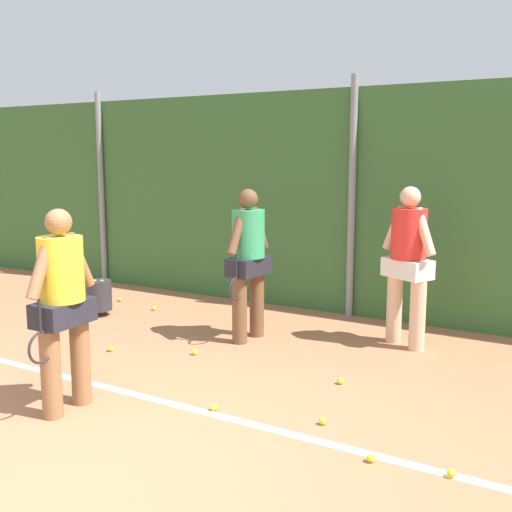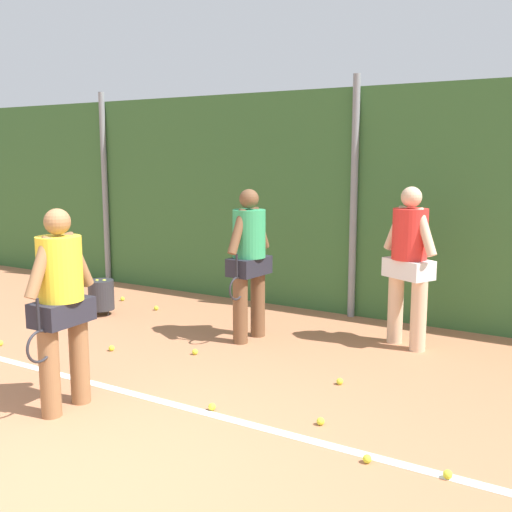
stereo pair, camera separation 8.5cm
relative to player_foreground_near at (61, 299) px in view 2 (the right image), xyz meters
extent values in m
plane|color=#B2704C|center=(0.95, 0.68, -1.01)|extent=(24.81, 24.81, 0.00)
cube|color=#386633|center=(0.95, 4.47, 0.57)|extent=(16.13, 0.25, 3.15)
cylinder|color=gray|center=(-3.70, 4.30, 0.65)|extent=(0.10, 0.10, 3.31)
cylinder|color=gray|center=(0.95, 4.30, 0.65)|extent=(0.10, 0.10, 3.31)
cube|color=white|center=(0.95, 0.57, -1.00)|extent=(11.79, 0.10, 0.01)
cylinder|color=#8C603D|center=(-0.01, 0.18, -0.61)|extent=(0.18, 0.18, 0.79)
cylinder|color=#8C603D|center=(0.01, -0.17, -0.61)|extent=(0.18, 0.18, 0.79)
cube|color=#23232D|center=(0.00, 0.00, -0.11)|extent=(0.33, 0.54, 0.21)
cylinder|color=yellow|center=(0.00, 0.00, 0.27)|extent=(0.39, 0.39, 0.56)
sphere|color=#8C603D|center=(0.00, 0.00, 0.68)|extent=(0.23, 0.23, 0.23)
cylinder|color=#8C603D|center=(-0.01, 0.22, 0.31)|extent=(0.11, 0.32, 0.52)
cylinder|color=#8C603D|center=(0.01, -0.22, 0.31)|extent=(0.11, 0.32, 0.52)
cylinder|color=black|center=(0.06, -0.30, -0.06)|extent=(0.03, 0.03, 0.28)
torus|color=#26262B|center=(0.06, -0.30, -0.33)|extent=(0.03, 0.28, 0.28)
cylinder|color=brown|center=(0.31, 2.81, -0.60)|extent=(0.18, 0.18, 0.81)
cylinder|color=brown|center=(0.28, 2.45, -0.60)|extent=(0.18, 0.18, 0.81)
cube|color=#23232D|center=(0.30, 2.63, -0.09)|extent=(0.36, 0.56, 0.22)
cylinder|color=#339E60|center=(0.30, 2.63, 0.31)|extent=(0.40, 0.40, 0.58)
sphere|color=brown|center=(0.30, 2.63, 0.72)|extent=(0.23, 0.23, 0.23)
cylinder|color=brown|center=(0.31, 2.86, 0.35)|extent=(0.13, 0.33, 0.54)
cylinder|color=brown|center=(0.28, 2.41, 0.35)|extent=(0.13, 0.33, 0.54)
cylinder|color=black|center=(0.32, 2.32, -0.04)|extent=(0.03, 0.03, 0.28)
torus|color=#26262B|center=(0.32, 2.32, -0.31)|extent=(0.05, 0.29, 0.28)
cylinder|color=beige|center=(2.20, 3.27, -0.59)|extent=(0.18, 0.18, 0.83)
cylinder|color=beige|center=(1.87, 3.44, -0.59)|extent=(0.18, 0.18, 0.83)
cube|color=white|center=(2.03, 3.35, -0.07)|extent=(0.64, 0.54, 0.22)
cylinder|color=red|center=(2.03, 3.35, 0.34)|extent=(0.41, 0.41, 0.59)
sphere|color=beige|center=(2.03, 3.35, 0.76)|extent=(0.24, 0.24, 0.24)
cylinder|color=beige|center=(2.24, 3.25, 0.38)|extent=(0.32, 0.22, 0.56)
cylinder|color=beige|center=(1.83, 3.46, 0.38)|extent=(0.32, 0.22, 0.56)
cylinder|color=#2D2D33|center=(-2.12, 2.55, -0.72)|extent=(0.36, 0.36, 0.42)
cylinder|color=#2D2D33|center=(-1.99, 2.55, -0.97)|extent=(0.02, 0.02, 0.08)
cylinder|color=#2D2D33|center=(-2.24, 2.55, -0.97)|extent=(0.02, 0.02, 0.08)
cylinder|color=#2D2D33|center=(-2.12, 2.67, -0.97)|extent=(0.02, 0.02, 0.08)
sphere|color=#CCDB33|center=(-2.08, 2.58, -0.53)|extent=(0.07, 0.07, 0.07)
sphere|color=#CCDB33|center=(-2.17, 2.53, -0.53)|extent=(0.07, 0.07, 0.07)
sphere|color=#CCDB33|center=(-1.62, 3.14, -0.97)|extent=(0.07, 0.07, 0.07)
sphere|color=#CCDB33|center=(1.13, 0.64, -0.97)|extent=(0.07, 0.07, 0.07)
sphere|color=#CCDB33|center=(2.09, 0.87, -0.97)|extent=(0.07, 0.07, 0.07)
sphere|color=#CCDB33|center=(0.08, 1.81, -0.97)|extent=(0.07, 0.07, 0.07)
sphere|color=#CCDB33|center=(-0.83, 1.42, -0.97)|extent=(0.07, 0.07, 0.07)
sphere|color=#CCDB33|center=(-2.45, 3.32, -0.97)|extent=(0.07, 0.07, 0.07)
sphere|color=#CCDB33|center=(-2.11, 0.87, -0.97)|extent=(0.07, 0.07, 0.07)
sphere|color=#CCDB33|center=(2.66, 0.46, -0.97)|extent=(0.07, 0.07, 0.07)
sphere|color=#CCDB33|center=(3.22, 0.54, -0.97)|extent=(0.07, 0.07, 0.07)
sphere|color=#CCDB33|center=(1.86, 1.80, -0.97)|extent=(0.07, 0.07, 0.07)
camera|label=1|loc=(4.06, -3.62, 1.24)|focal=43.04mm
camera|label=2|loc=(4.13, -3.57, 1.24)|focal=43.04mm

